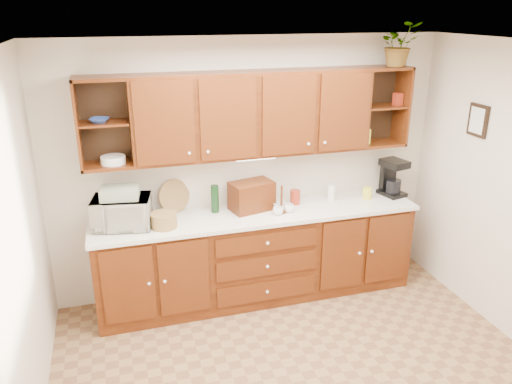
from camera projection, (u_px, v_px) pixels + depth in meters
ceiling at (326, 49)px, 3.05m from camera, size 4.00×4.00×0.00m
back_wall at (249, 168)px, 5.08m from camera, size 4.00×0.00×4.00m
left_wall at (6, 282)px, 2.97m from camera, size 0.00×3.50×3.50m
base_cabinets at (258, 256)px, 5.10m from camera, size 3.20×0.60×0.90m
countertop at (258, 214)px, 4.93m from camera, size 3.24×0.64×0.04m
upper_cabinets at (255, 114)px, 4.73m from camera, size 3.20×0.33×0.80m
undercabinet_light at (255, 158)px, 4.82m from camera, size 0.40×0.05×0.02m
framed_picture at (478, 120)px, 4.64m from camera, size 0.03×0.24×0.30m
wicker_basket at (164, 220)px, 4.57m from camera, size 0.25×0.25×0.14m
microwave at (122, 212)px, 4.55m from camera, size 0.57×0.44×0.29m
towel_stack at (120, 193)px, 4.48m from camera, size 0.36×0.29×0.10m
wine_bottle at (215, 199)px, 4.88m from camera, size 0.10×0.10×0.28m
woven_tray at (175, 211)px, 4.94m from camera, size 0.34×0.21×0.33m
bread_box at (252, 196)px, 4.94m from camera, size 0.46×0.35×0.29m
mug_tree at (281, 208)px, 4.91m from camera, size 0.25×0.25×0.28m
canister_red at (295, 197)px, 5.11m from camera, size 0.12×0.12×0.15m
canister_white at (331, 193)px, 5.20m from camera, size 0.08×0.08×0.17m
canister_yellow at (367, 193)px, 5.25m from camera, size 0.11×0.11×0.12m
coffee_maker at (392, 178)px, 5.33m from camera, size 0.27×0.31×0.39m
bowl_stack at (99, 120)px, 4.32m from camera, size 0.21×0.21×0.04m
plate_stack at (113, 160)px, 4.47m from camera, size 0.27×0.27×0.07m
pantry_box_yellow at (366, 136)px, 5.12m from camera, size 0.09×0.07×0.15m
pantry_box_red at (398, 99)px, 5.07m from camera, size 0.09×0.08×0.12m
potted_plant at (399, 44)px, 4.84m from camera, size 0.40×0.35×0.43m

